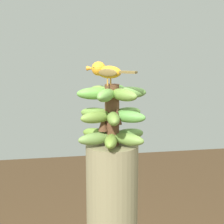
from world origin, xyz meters
name	(u,v)px	position (x,y,z in m)	size (l,w,h in m)	color
banana_bunch	(112,115)	(0.00, 0.00, 1.43)	(0.27, 0.27, 0.23)	brown
perched_bird	(105,71)	(0.02, -0.03, 1.60)	(0.13, 0.17, 0.08)	#C68933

